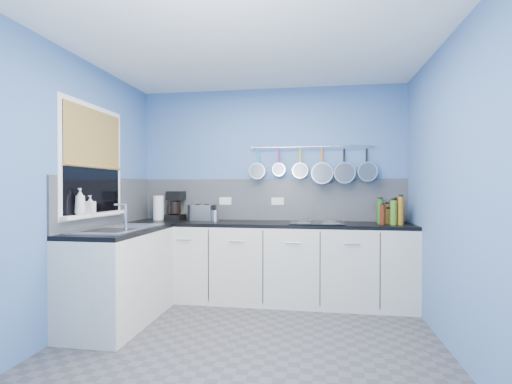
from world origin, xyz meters
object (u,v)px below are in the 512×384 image
(paper_towel, at_px, (159,208))
(coffee_maker, at_px, (175,206))
(canister, at_px, (215,216))
(toaster, at_px, (202,213))
(soap_bottle_a, at_px, (80,202))
(hob, at_px, (317,223))
(soap_bottle_b, at_px, (90,205))

(paper_towel, bearing_deg, coffee_maker, 9.05)
(paper_towel, xyz_separation_m, canister, (0.73, -0.04, -0.08))
(paper_towel, relative_size, toaster, 1.01)
(soap_bottle_a, bearing_deg, coffee_maker, 73.54)
(soap_bottle_a, relative_size, canister, 1.87)
(paper_towel, distance_m, toaster, 0.55)
(coffee_maker, height_order, canister, coffee_maker)
(hob, bearing_deg, paper_towel, 175.75)
(toaster, bearing_deg, coffee_maker, -171.91)
(paper_towel, height_order, toaster, paper_towel)
(soap_bottle_a, xyz_separation_m, canister, (0.91, 1.23, -0.21))
(toaster, relative_size, canister, 2.28)
(paper_towel, distance_m, canister, 0.73)
(soap_bottle_a, relative_size, coffee_maker, 0.68)
(canister, bearing_deg, paper_towel, 176.69)
(soap_bottle_a, relative_size, toaster, 0.82)
(canister, bearing_deg, soap_bottle_b, -130.17)
(coffee_maker, bearing_deg, soap_bottle_a, -101.91)
(soap_bottle_b, relative_size, coffee_maker, 0.49)
(coffee_maker, distance_m, hob, 1.73)
(paper_towel, xyz_separation_m, hob, (1.92, -0.14, -0.14))
(soap_bottle_a, xyz_separation_m, soap_bottle_b, (0.00, 0.15, -0.03))
(soap_bottle_b, height_order, paper_towel, soap_bottle_b)
(hob, bearing_deg, coffee_maker, 174.19)
(soap_bottle_a, relative_size, paper_towel, 0.81)
(paper_towel, relative_size, coffee_maker, 0.84)
(toaster, bearing_deg, hob, 3.11)
(soap_bottle_a, distance_m, hob, 2.40)
(soap_bottle_a, bearing_deg, soap_bottle_b, 90.00)
(paper_towel, bearing_deg, toaster, 2.19)
(paper_towel, height_order, hob, paper_towel)
(soap_bottle_a, distance_m, paper_towel, 1.29)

